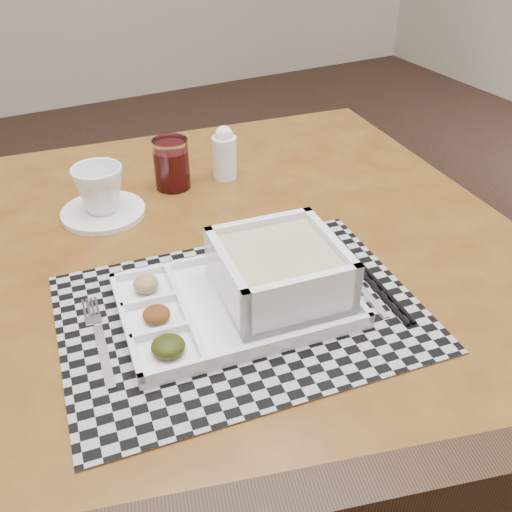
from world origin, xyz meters
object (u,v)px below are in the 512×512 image
Objects in this scene: serving_tray at (264,282)px; creamer_bottle at (224,153)px; dining_table at (209,307)px; cup at (99,189)px; juice_glass at (172,166)px.

creamer_bottle is (0.12, 0.39, 0.02)m from serving_tray.
creamer_bottle reaches higher than dining_table.
dining_table is 3.53× the size of serving_tray.
creamer_bottle is at bearing 73.18° from serving_tray.
juice_glass is at bearing 39.02° from cup.
cup is (-0.14, 0.35, 0.02)m from serving_tray.
serving_tray is 3.50× the size of juice_glass.
dining_table is 0.29m from cup.
dining_table is at bearing -43.27° from cup.
serving_tray is 0.38m from cup.
creamer_bottle is (0.16, 0.27, 0.14)m from dining_table.
serving_tray is 0.41m from creamer_bottle.
creamer_bottle is at bearing 59.74° from dining_table.
creamer_bottle is (0.11, -0.01, 0.01)m from juice_glass.
juice_glass is at bearing 88.55° from serving_tray.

